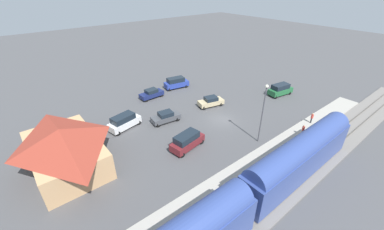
# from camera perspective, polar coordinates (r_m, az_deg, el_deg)

# --- Properties ---
(ground_plane) EXTENTS (200.00, 200.00, 0.00)m
(ground_plane) POSITION_cam_1_polar(r_m,az_deg,el_deg) (38.76, 7.13, -1.19)
(ground_plane) COLOR #4C4C4F
(railway_track) EXTENTS (4.80, 70.00, 0.30)m
(railway_track) POSITION_cam_1_polar(r_m,az_deg,el_deg) (32.60, 25.21, -10.80)
(railway_track) COLOR slate
(railway_track) RESTS_ON ground
(platform) EXTENTS (3.20, 46.00, 0.30)m
(platform) POSITION_cam_1_polar(r_m,az_deg,el_deg) (33.84, 19.36, -7.68)
(platform) COLOR #A8A399
(platform) RESTS_ON ground
(station_building) EXTENTS (12.06, 7.87, 5.26)m
(station_building) POSITION_cam_1_polar(r_m,az_deg,el_deg) (31.66, -28.06, -6.85)
(station_building) COLOR tan
(station_building) RESTS_ON ground
(pedestrian_on_platform) EXTENTS (0.36, 0.36, 1.71)m
(pedestrian_on_platform) POSITION_cam_1_polar(r_m,az_deg,el_deg) (41.04, 26.60, -0.47)
(pedestrian_on_platform) COLOR #333338
(pedestrian_on_platform) RESTS_ON platform
(pedestrian_waiting_far) EXTENTS (0.36, 0.36, 1.71)m
(pedestrian_waiting_far) POSITION_cam_1_polar(r_m,az_deg,el_deg) (37.22, 24.88, -3.14)
(pedestrian_waiting_far) COLOR brown
(pedestrian_waiting_far) RESTS_ON platform
(sedan_charcoal) EXTENTS (2.40, 4.70, 1.74)m
(sedan_charcoal) POSITION_cam_1_polar(r_m,az_deg,el_deg) (37.81, -6.24, -0.44)
(sedan_charcoal) COLOR #47494F
(sedan_charcoal) RESTS_ON ground
(suv_white) EXTENTS (2.94, 5.20, 2.22)m
(suv_white) POSITION_cam_1_polar(r_m,az_deg,el_deg) (37.26, -15.81, -1.50)
(suv_white) COLOR white
(suv_white) RESTS_ON ground
(suv_blue) EXTENTS (2.82, 5.17, 2.22)m
(suv_blue) POSITION_cam_1_polar(r_m,az_deg,el_deg) (49.74, -3.77, 7.68)
(suv_blue) COLOR #283D9E
(suv_blue) RESTS_ON ground
(suv_green) EXTENTS (2.71, 5.15, 2.22)m
(suv_green) POSITION_cam_1_polar(r_m,az_deg,el_deg) (49.47, 20.24, 5.72)
(suv_green) COLOR #236638
(suv_green) RESTS_ON ground
(sedan_tan) EXTENTS (2.88, 4.81, 1.74)m
(sedan_tan) POSITION_cam_1_polar(r_m,az_deg,el_deg) (42.49, 4.50, 3.24)
(sedan_tan) COLOR #C6B284
(sedan_tan) RESTS_ON ground
(sedan_navy) EXTENTS (1.98, 4.55, 1.74)m
(sedan_navy) POSITION_cam_1_polar(r_m,az_deg,el_deg) (46.00, -9.59, 5.05)
(sedan_navy) COLOR navy
(sedan_navy) RESTS_ON ground
(suv_maroon) EXTENTS (2.73, 5.15, 2.22)m
(suv_maroon) POSITION_cam_1_polar(r_m,az_deg,el_deg) (31.79, -1.16, -6.14)
(suv_maroon) COLOR maroon
(suv_maroon) RESTS_ON ground
(light_pole_near_platform) EXTENTS (0.44, 0.44, 8.46)m
(light_pole_near_platform) POSITION_cam_1_polar(r_m,az_deg,el_deg) (32.23, 16.57, 1.65)
(light_pole_near_platform) COLOR #515156
(light_pole_near_platform) RESTS_ON ground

